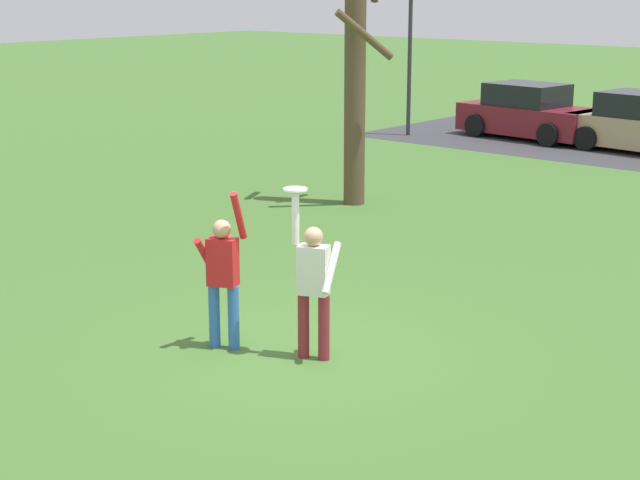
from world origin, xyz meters
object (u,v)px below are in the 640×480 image
lamppost_by_lot (410,48)px  frisbee_disc (295,189)px  person_defender (223,273)px  person_catcher (314,281)px  bare_tree_tall (356,60)px  parked_car_maroon (529,113)px

lamppost_by_lot → frisbee_disc: bearing=-58.4°
person_defender → person_catcher: bearing=0.0°
person_defender → bare_tree_tall: bare_tree_tall is taller
lamppost_by_lot → bare_tree_tall: bearing=-60.6°
person_catcher → bare_tree_tall: size_ratio=0.35×
parked_car_maroon → lamppost_by_lot: lamppost_by_lot is taller
person_catcher → lamppost_by_lot: bearing=-80.3°
lamppost_by_lot → parked_car_maroon: bearing=31.3°
person_defender → lamppost_by_lot: bearing=96.1°
person_defender → parked_car_maroon: bearing=85.4°
parked_car_maroon → bare_tree_tall: 10.72m
parked_car_maroon → person_catcher: bearing=-62.5°
person_catcher → frisbee_disc: 1.13m
parked_car_maroon → lamppost_by_lot: size_ratio=1.00×
person_defender → bare_tree_tall: 8.90m
person_defender → bare_tree_tall: bearing=95.3°
person_catcher → parked_car_maroon: size_ratio=0.49×
parked_car_maroon → lamppost_by_lot: (-3.01, -1.83, 1.86)m
person_catcher → parked_car_maroon: 18.88m
person_catcher → frisbee_disc: size_ratio=7.27×
bare_tree_tall → person_catcher: bearing=-54.5°
frisbee_disc → bare_tree_tall: bearing=124.1°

